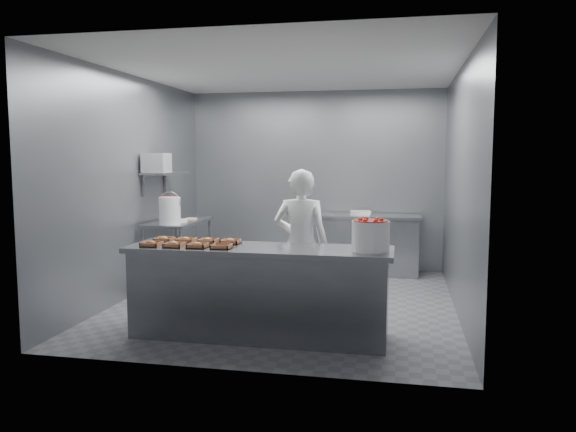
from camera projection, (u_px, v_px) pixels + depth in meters
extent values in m
plane|color=#4C4C51|center=(287.00, 302.00, 6.88)|extent=(4.50, 4.50, 0.00)
plane|color=white|center=(287.00, 69.00, 6.59)|extent=(4.50, 4.50, 0.00)
cube|color=slate|center=(315.00, 180.00, 8.93)|extent=(4.00, 0.04, 2.80)
cube|color=slate|center=(133.00, 186.00, 7.13)|extent=(0.04, 4.50, 2.80)
cube|color=slate|center=(460.00, 190.00, 6.34)|extent=(0.04, 4.50, 2.80)
cube|color=slate|center=(259.00, 249.00, 5.47)|extent=(2.60, 0.70, 0.05)
cube|color=slate|center=(259.00, 295.00, 5.52)|extent=(2.50, 0.64, 0.85)
cube|color=slate|center=(178.00, 222.00, 7.70)|extent=(0.60, 1.20, 0.04)
cube|color=slate|center=(179.00, 271.00, 7.77)|extent=(0.56, 1.15, 0.03)
cylinder|color=slate|center=(143.00, 260.00, 7.25)|extent=(0.04, 0.04, 0.88)
cylinder|color=slate|center=(181.00, 262.00, 7.15)|extent=(0.04, 0.04, 0.88)
cylinder|color=slate|center=(177.00, 247.00, 8.34)|extent=(0.04, 0.04, 0.88)
cylinder|color=slate|center=(210.00, 248.00, 8.24)|extent=(0.04, 0.04, 0.88)
cube|color=slate|center=(370.00, 217.00, 8.46)|extent=(1.50, 0.60, 0.05)
cube|color=slate|center=(370.00, 246.00, 8.51)|extent=(1.44, 0.55, 0.85)
cube|color=slate|center=(165.00, 173.00, 7.66)|extent=(0.35, 0.90, 0.03)
cube|color=tan|center=(152.00, 244.00, 5.53)|extent=(0.18, 0.18, 0.04)
cube|color=white|center=(157.00, 245.00, 5.54)|extent=(0.10, 0.06, 0.00)
ellipsoid|color=#A65D29|center=(151.00, 243.00, 5.53)|extent=(0.10, 0.10, 0.05)
cube|color=tan|center=(175.00, 245.00, 5.48)|extent=(0.18, 0.18, 0.04)
cube|color=white|center=(180.00, 246.00, 5.49)|extent=(0.10, 0.06, 0.00)
ellipsoid|color=#A65D29|center=(174.00, 244.00, 5.48)|extent=(0.10, 0.10, 0.05)
cube|color=tan|center=(198.00, 246.00, 5.43)|extent=(0.18, 0.18, 0.04)
cube|color=white|center=(203.00, 246.00, 5.44)|extent=(0.10, 0.06, 0.00)
ellipsoid|color=#A65D29|center=(197.00, 244.00, 5.44)|extent=(0.10, 0.10, 0.05)
cube|color=tan|center=(222.00, 246.00, 5.39)|extent=(0.18, 0.18, 0.04)
cube|color=white|center=(226.00, 247.00, 5.39)|extent=(0.10, 0.06, 0.00)
cube|color=tan|center=(165.00, 240.00, 5.83)|extent=(0.18, 0.18, 0.04)
cube|color=white|center=(169.00, 240.00, 5.83)|extent=(0.10, 0.06, 0.00)
ellipsoid|color=#A65D29|center=(164.00, 239.00, 5.83)|extent=(0.10, 0.10, 0.05)
cube|color=tan|center=(186.00, 240.00, 5.78)|extent=(0.18, 0.18, 0.04)
cube|color=white|center=(191.00, 241.00, 5.79)|extent=(0.10, 0.06, 0.00)
ellipsoid|color=#A65D29|center=(185.00, 239.00, 5.78)|extent=(0.10, 0.10, 0.05)
cube|color=tan|center=(208.00, 241.00, 5.73)|extent=(0.18, 0.18, 0.04)
cube|color=white|center=(213.00, 242.00, 5.74)|extent=(0.10, 0.06, 0.00)
ellipsoid|color=#A65D29|center=(207.00, 240.00, 5.73)|extent=(0.10, 0.10, 0.05)
cube|color=tan|center=(231.00, 242.00, 5.68)|extent=(0.18, 0.18, 0.04)
cube|color=white|center=(236.00, 242.00, 5.69)|extent=(0.10, 0.06, 0.00)
ellipsoid|color=#A65D29|center=(230.00, 241.00, 5.68)|extent=(0.10, 0.10, 0.05)
imported|color=white|center=(301.00, 244.00, 6.14)|extent=(0.61, 0.40, 1.65)
cylinder|color=white|center=(371.00, 236.00, 5.22)|extent=(0.35, 0.35, 0.28)
cylinder|color=red|center=(371.00, 222.00, 5.21)|extent=(0.33, 0.33, 0.04)
cylinder|color=white|center=(170.00, 211.00, 7.29)|extent=(0.28, 0.28, 0.35)
cylinder|color=pink|center=(169.00, 198.00, 7.27)|extent=(0.26, 0.26, 0.02)
torus|color=slate|center=(170.00, 203.00, 7.28)|extent=(0.29, 0.01, 0.29)
cylinder|color=white|center=(176.00, 221.00, 7.59)|extent=(0.33, 0.33, 0.02)
cube|color=#CCB28C|center=(191.00, 219.00, 7.84)|extent=(0.14, 0.12, 0.02)
cube|color=gray|center=(156.00, 163.00, 7.38)|extent=(0.32, 0.36, 0.26)
cube|color=silver|center=(361.00, 213.00, 8.49)|extent=(0.31, 0.23, 0.06)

